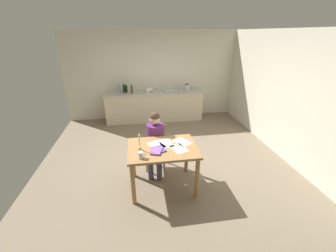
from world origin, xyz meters
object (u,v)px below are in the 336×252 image
object	(u,v)px
book_cookery	(156,151)
bottle_wine_red	(126,89)
coffee_mug	(141,155)
wine_glass_near_sink	(155,87)
chair_at_table	(156,144)
stovetop_kettle	(187,87)
dining_table	(163,154)
teacup_on_counter	(148,91)
book_magazine	(159,149)
wine_glass_by_kettle	(152,87)
mixing_bowl	(149,90)
candlestick	(140,146)
bottle_sauce	(132,89)
person_seated	(155,139)
sink_unit	(168,90)
bottle_vinegar	(124,89)
bottle_oil	(119,88)

from	to	relation	value
book_cookery	bottle_wine_red	xyz separation A→B (m)	(-0.55, 3.31, 0.20)
coffee_mug	wine_glass_near_sink	distance (m)	3.62
chair_at_table	stovetop_kettle	distance (m)	2.82
dining_table	coffee_mug	distance (m)	0.49
chair_at_table	teacup_on_counter	xyz separation A→B (m)	(0.01, 2.34, 0.47)
book_magazine	wine_glass_by_kettle	size ratio (longest dim) A/B	1.42
wine_glass_near_sink	teacup_on_counter	distance (m)	0.40
mixing_bowl	teacup_on_counter	world-z (taller)	teacup_on_counter
coffee_mug	candlestick	xyz separation A→B (m)	(-0.01, 0.24, 0.02)
bottle_sauce	mixing_bowl	bearing A→B (deg)	14.21
chair_at_table	person_seated	distance (m)	0.25
chair_at_table	wine_glass_near_sink	bearing A→B (deg)	84.18
wine_glass_by_kettle	teacup_on_counter	distance (m)	0.34
dining_table	bottle_sauce	size ratio (longest dim) A/B	4.31
book_magazine	book_cookery	bearing A→B (deg)	-150.22
coffee_mug	bottle_sauce	xyz separation A→B (m)	(-0.14, 3.34, 0.17)
bottle_sauce	mixing_bowl	world-z (taller)	bottle_sauce
person_seated	wine_glass_near_sink	world-z (taller)	person_seated
chair_at_table	book_magazine	distance (m)	0.80
person_seated	bottle_wine_red	distance (m)	2.76
wine_glass_near_sink	wine_glass_by_kettle	size ratio (longest dim) A/B	1.00
book_cookery	stovetop_kettle	bearing A→B (deg)	88.77
dining_table	bottle_sauce	distance (m)	3.13
stovetop_kettle	teacup_on_counter	xyz separation A→B (m)	(-1.21, -0.15, -0.04)
bottle_sauce	wine_glass_by_kettle	size ratio (longest dim) A/B	1.71
book_magazine	stovetop_kettle	bearing A→B (deg)	50.78
bottle_sauce	teacup_on_counter	world-z (taller)	bottle_sauce
book_magazine	sink_unit	distance (m)	3.30
candlestick	bottle_sauce	xyz separation A→B (m)	(-0.13, 3.10, 0.15)
stovetop_kettle	bottle_wine_red	bearing A→B (deg)	178.79
wine_glass_near_sink	wine_glass_by_kettle	xyz separation A→B (m)	(-0.12, 0.00, 0.00)
bottle_sauce	person_seated	bearing A→B (deg)	-80.63
chair_at_table	bottle_vinegar	distance (m)	2.65
bottle_oil	wine_glass_near_sink	xyz separation A→B (m)	(1.07, 0.05, -0.02)
wine_glass_by_kettle	bottle_oil	bearing A→B (deg)	-176.72
coffee_mug	stovetop_kettle	xyz separation A→B (m)	(1.52, 3.42, 0.16)
book_cookery	mixing_bowl	xyz separation A→B (m)	(0.12, 3.32, 0.15)
book_magazine	wine_glass_by_kettle	world-z (taller)	wine_glass_by_kettle
bottle_wine_red	person_seated	bearing A→B (deg)	-77.68
person_seated	candlestick	bearing A→B (deg)	-118.61
book_magazine	wine_glass_near_sink	bearing A→B (deg)	66.95
bottle_oil	bottle_sauce	distance (m)	0.40
book_cookery	wine_glass_by_kettle	xyz separation A→B (m)	(0.21, 3.43, 0.21)
candlestick	person_seated	bearing A→B (deg)	61.39
stovetop_kettle	bottle_oil	bearing A→B (deg)	177.29
bottle_wine_red	mixing_bowl	distance (m)	0.67
person_seated	coffee_mug	world-z (taller)	person_seated
sink_unit	chair_at_table	bearing A→B (deg)	-104.47
chair_at_table	bottle_vinegar	xyz separation A→B (m)	(-0.67, 2.51, 0.54)
book_cookery	bottle_vinegar	size ratio (longest dim) A/B	0.84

